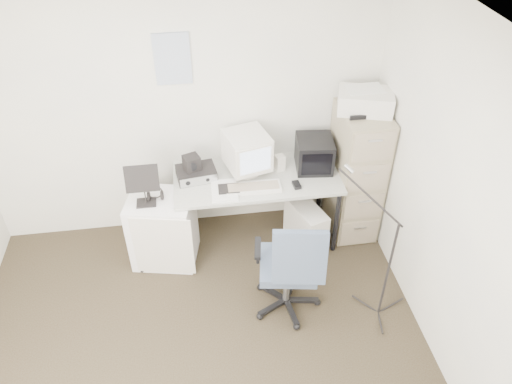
{
  "coord_description": "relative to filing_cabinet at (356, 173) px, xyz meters",
  "views": [
    {
      "loc": [
        0.09,
        -2.15,
        3.42
      ],
      "look_at": [
        0.55,
        0.95,
        0.95
      ],
      "focal_mm": 35.0,
      "sensor_mm": 36.0,
      "label": 1
    }
  ],
  "objects": [
    {
      "name": "floor",
      "position": [
        -1.58,
        -1.48,
        -0.66
      ],
      "size": [
        3.6,
        3.6,
        0.01
      ],
      "primitive_type": "cube",
      "color": "#2C2315",
      "rests_on": "ground"
    },
    {
      "name": "ceiling",
      "position": [
        -1.58,
        -1.48,
        1.85
      ],
      "size": [
        3.6,
        3.6,
        0.01
      ],
      "primitive_type": "cube",
      "color": "white",
      "rests_on": "ground"
    },
    {
      "name": "wall_back",
      "position": [
        -1.58,
        0.32,
        0.6
      ],
      "size": [
        3.6,
        0.02,
        2.5
      ],
      "primitive_type": "cube",
      "color": "white",
      "rests_on": "ground"
    },
    {
      "name": "wall_right",
      "position": [
        0.22,
        -1.48,
        0.6
      ],
      "size": [
        0.02,
        3.6,
        2.5
      ],
      "primitive_type": "cube",
      "color": "white",
      "rests_on": "ground"
    },
    {
      "name": "wall_calendar",
      "position": [
        -1.6,
        0.31,
        1.1
      ],
      "size": [
        0.3,
        0.02,
        0.44
      ],
      "primitive_type": "cube",
      "color": "white",
      "rests_on": "wall_back"
    },
    {
      "name": "filing_cabinet",
      "position": [
        0.0,
        0.0,
        0.0
      ],
      "size": [
        0.4,
        0.6,
        1.3
      ],
      "primitive_type": "cube",
      "color": "#9B8A68",
      "rests_on": "floor"
    },
    {
      "name": "printer",
      "position": [
        0.0,
        0.03,
        0.74
      ],
      "size": [
        0.53,
        0.43,
        0.18
      ],
      "primitive_type": "cube",
      "rotation": [
        0.0,
        0.0,
        -0.29
      ],
      "color": "white",
      "rests_on": "filing_cabinet"
    },
    {
      "name": "desk",
      "position": [
        -0.95,
        -0.03,
        -0.29
      ],
      "size": [
        1.5,
        0.7,
        0.73
      ],
      "primitive_type": "cube",
      "color": "beige",
      "rests_on": "floor"
    },
    {
      "name": "crt_monitor",
      "position": [
        -1.03,
        0.06,
        0.28
      ],
      "size": [
        0.44,
        0.46,
        0.4
      ],
      "primitive_type": "cube",
      "rotation": [
        0.0,
        0.0,
        0.26
      ],
      "color": "white",
      "rests_on": "desk"
    },
    {
      "name": "crt_tv",
      "position": [
        -0.41,
        0.05,
        0.23
      ],
      "size": [
        0.36,
        0.38,
        0.3
      ],
      "primitive_type": "cube",
      "rotation": [
        0.0,
        0.0,
        -0.11
      ],
      "color": "black",
      "rests_on": "desk"
    },
    {
      "name": "desk_speaker",
      "position": [
        -0.72,
        0.05,
        0.16
      ],
      "size": [
        0.1,
        0.1,
        0.15
      ],
      "primitive_type": "cube",
      "rotation": [
        0.0,
        0.0,
        0.29
      ],
      "color": "silver",
      "rests_on": "desk"
    },
    {
      "name": "keyboard",
      "position": [
        -1.0,
        -0.21,
        0.09
      ],
      "size": [
        0.49,
        0.18,
        0.03
      ],
      "primitive_type": "cube",
      "rotation": [
        0.0,
        0.0,
        -0.01
      ],
      "color": "white",
      "rests_on": "desk"
    },
    {
      "name": "mouse",
      "position": [
        -0.62,
        -0.22,
        0.1
      ],
      "size": [
        0.07,
        0.11,
        0.03
      ],
      "primitive_type": "cube",
      "rotation": [
        0.0,
        0.0,
        0.09
      ],
      "color": "black",
      "rests_on": "desk"
    },
    {
      "name": "radio_receiver",
      "position": [
        -1.49,
        0.03,
        0.13
      ],
      "size": [
        0.37,
        0.29,
        0.1
      ],
      "primitive_type": "cube",
      "rotation": [
        0.0,
        0.0,
        0.14
      ],
      "color": "black",
      "rests_on": "desk"
    },
    {
      "name": "radio_speaker",
      "position": [
        -1.52,
        0.04,
        0.24
      ],
      "size": [
        0.17,
        0.16,
        0.13
      ],
      "primitive_type": "cube",
      "rotation": [
        0.0,
        0.0,
        0.36
      ],
      "color": "black",
      "rests_on": "radio_receiver"
    },
    {
      "name": "papers",
      "position": [
        -1.26,
        -0.2,
        0.09
      ],
      "size": [
        0.23,
        0.31,
        0.02
      ],
      "primitive_type": "cube",
      "rotation": [
        0.0,
        0.0,
        -0.03
      ],
      "color": "white",
      "rests_on": "desk"
    },
    {
      "name": "pc_tower",
      "position": [
        -0.5,
        -0.19,
        -0.43
      ],
      "size": [
        0.35,
        0.52,
        0.44
      ],
      "primitive_type": "cube",
      "rotation": [
        0.0,
        0.0,
        0.33
      ],
      "color": "white",
      "rests_on": "floor"
    },
    {
      "name": "office_chair",
      "position": [
        -0.83,
        -0.92,
        -0.15
      ],
      "size": [
        0.67,
        0.67,
        1.0
      ],
      "primitive_type": "cube",
      "rotation": [
        0.0,
        0.0,
        -0.17
      ],
      "color": "#4D596F",
      "rests_on": "floor"
    },
    {
      "name": "side_cart",
      "position": [
        -1.83,
        -0.19,
        -0.3
      ],
      "size": [
        0.64,
        0.55,
        0.69
      ],
      "primitive_type": "cube",
      "rotation": [
        0.0,
        0.0,
        -0.21
      ],
      "color": "white",
      "rests_on": "floor"
    },
    {
      "name": "music_stand",
      "position": [
        -1.94,
        -0.22,
        0.25
      ],
      "size": [
        0.31,
        0.24,
        0.41
      ],
      "primitive_type": "cube",
      "rotation": [
        0.0,
        0.0,
        -0.39
      ],
      "color": "black",
      "rests_on": "side_cart"
    },
    {
      "name": "headphones",
      "position": [
        -1.86,
        -0.18,
        0.09
      ],
      "size": [
        0.18,
        0.18,
        0.03
      ],
      "primitive_type": "torus",
      "rotation": [
        0.0,
        0.0,
        -0.24
      ],
      "color": "black",
      "rests_on": "side_cart"
    },
    {
      "name": "mic_stand",
      "position": [
        -0.07,
        -1.12,
        0.0
      ],
      "size": [
        0.03,
        0.03,
        1.31
      ],
      "primitive_type": "cylinder",
      "rotation": [
        0.0,
        0.0,
        2.43
      ],
      "color": "black",
      "rests_on": "floor"
    }
  ]
}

